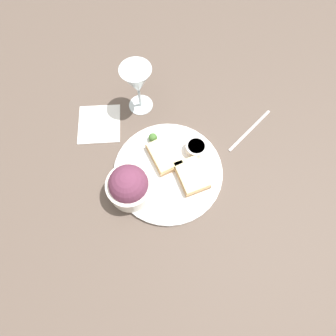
% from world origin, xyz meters
% --- Properties ---
extents(ground_plane, '(4.00, 4.00, 0.00)m').
position_xyz_m(ground_plane, '(0.00, 0.00, 0.00)').
color(ground_plane, brown).
extents(dinner_plate, '(0.31, 0.31, 0.01)m').
position_xyz_m(dinner_plate, '(0.00, 0.00, 0.01)').
color(dinner_plate, white).
rests_on(dinner_plate, ground_plane).
extents(salad_bowl, '(0.12, 0.12, 0.11)m').
position_xyz_m(salad_bowl, '(0.01, -0.11, 0.06)').
color(salad_bowl, silver).
rests_on(salad_bowl, dinner_plate).
extents(sauce_ramekin, '(0.06, 0.06, 0.03)m').
position_xyz_m(sauce_ramekin, '(-0.03, 0.10, 0.03)').
color(sauce_ramekin, white).
rests_on(sauce_ramekin, dinner_plate).
extents(cheese_toast_near, '(0.11, 0.08, 0.03)m').
position_xyz_m(cheese_toast_near, '(-0.04, 0.01, 0.03)').
color(cheese_toast_near, tan).
rests_on(cheese_toast_near, dinner_plate).
extents(cheese_toast_far, '(0.10, 0.08, 0.03)m').
position_xyz_m(cheese_toast_far, '(0.04, 0.05, 0.03)').
color(cheese_toast_far, tan).
rests_on(cheese_toast_far, dinner_plate).
extents(wine_glass, '(0.09, 0.09, 0.16)m').
position_xyz_m(wine_glass, '(-0.24, 0.01, 0.11)').
color(wine_glass, silver).
rests_on(wine_glass, ground_plane).
extents(garnish, '(0.03, 0.03, 0.03)m').
position_xyz_m(garnish, '(-0.11, 0.00, 0.03)').
color(garnish, '#477533').
rests_on(garnish, dinner_plate).
extents(napkin, '(0.17, 0.16, 0.01)m').
position_xyz_m(napkin, '(-0.23, -0.13, 0.00)').
color(napkin, white).
rests_on(napkin, ground_plane).
extents(fork, '(0.08, 0.18, 0.01)m').
position_xyz_m(fork, '(-0.02, 0.28, 0.00)').
color(fork, silver).
rests_on(fork, ground_plane).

